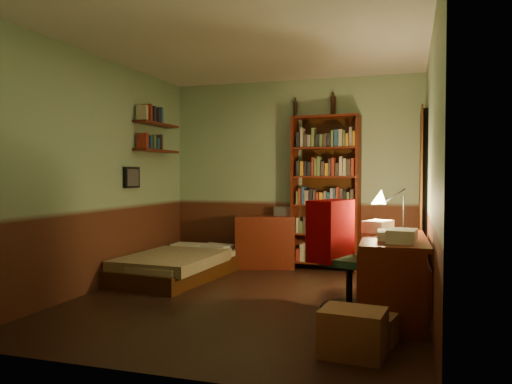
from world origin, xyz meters
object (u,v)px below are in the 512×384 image
(desk, at_px, (394,277))
(cardboard_box_b, at_px, (375,328))
(dresser, at_px, (264,242))
(cardboard_box_a, at_px, (353,332))
(office_chair, at_px, (349,263))
(mini_stereo, at_px, (284,211))
(bookshelf, at_px, (326,193))
(desk_lamp, at_px, (404,205))
(bed, at_px, (178,256))

(desk, relative_size, cardboard_box_b, 4.35)
(dresser, bearing_deg, cardboard_box_a, -81.81)
(dresser, relative_size, office_chair, 0.89)
(mini_stereo, relative_size, bookshelf, 0.11)
(mini_stereo, xyz_separation_m, desk, (1.55, -2.05, -0.42))
(dresser, height_order, cardboard_box_a, dresser)
(dresser, bearing_deg, office_chair, -72.31)
(bookshelf, height_order, cardboard_box_a, bookshelf)
(dresser, relative_size, mini_stereo, 3.42)
(dresser, relative_size, desk_lamp, 1.57)
(mini_stereo, height_order, desk_lamp, desk_lamp)
(bed, bearing_deg, cardboard_box_a, -35.04)
(desk, distance_m, desk_lamp, 0.92)
(office_chair, height_order, cardboard_box_a, office_chair)
(bookshelf, xyz_separation_m, cardboard_box_a, (0.72, -3.12, -0.87))
(dresser, bearing_deg, mini_stereo, 8.29)
(mini_stereo, relative_size, desk_lamp, 0.46)
(bed, relative_size, desk, 1.32)
(mini_stereo, distance_m, office_chair, 2.32)
(bed, bearing_deg, desk, -14.25)
(office_chair, height_order, cardboard_box_b, office_chair)
(cardboard_box_a, distance_m, cardboard_box_b, 0.35)
(dresser, relative_size, bookshelf, 0.39)
(dresser, xyz_separation_m, cardboard_box_a, (1.55, -3.04, -0.19))
(cardboard_box_a, bearing_deg, desk_lamp, 80.09)
(desk, height_order, cardboard_box_a, desk)
(office_chair, relative_size, cardboard_box_a, 2.05)
(office_chair, bearing_deg, desk_lamp, 71.37)
(bed, relative_size, dresser, 2.21)
(bookshelf, bearing_deg, bed, -142.83)
(desk, relative_size, office_chair, 1.49)
(desk_lamp, bearing_deg, desk, -93.46)
(desk_lamp, bearing_deg, bed, 176.16)
(bookshelf, relative_size, cardboard_box_b, 6.70)
(bookshelf, relative_size, office_chair, 2.29)
(bed, height_order, dresser, dresser)
(bed, xyz_separation_m, dresser, (0.84, 0.96, 0.09))
(mini_stereo, height_order, office_chair, office_chair)
(bookshelf, distance_m, desk_lamp, 1.69)
(mini_stereo, distance_m, desk, 2.61)
(office_chair, bearing_deg, bed, 177.06)
(dresser, bearing_deg, cardboard_box_b, -77.10)
(dresser, height_order, mini_stereo, mini_stereo)
(office_chair, bearing_deg, cardboard_box_b, -51.53)
(desk_lamp, relative_size, office_chair, 0.57)
(mini_stereo, distance_m, cardboard_box_a, 3.48)
(office_chair, relative_size, cardboard_box_b, 2.92)
(desk_lamp, relative_size, cardboard_box_a, 1.16)
(mini_stereo, bearing_deg, desk_lamp, -38.93)
(bed, bearing_deg, office_chair, -16.26)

